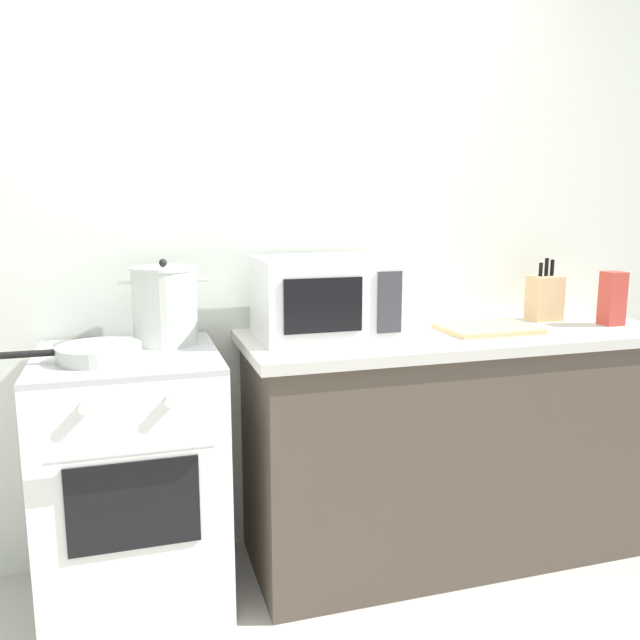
% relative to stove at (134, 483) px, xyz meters
% --- Properties ---
extents(back_wall, '(4.40, 0.10, 2.50)m').
position_rel_stove_xyz_m(back_wall, '(0.65, 0.37, 0.79)').
color(back_wall, silver).
rests_on(back_wall, ground_plane).
extents(lower_cabinet_right, '(1.64, 0.56, 0.88)m').
position_rel_stove_xyz_m(lower_cabinet_right, '(1.25, 0.02, -0.02)').
color(lower_cabinet_right, '#4C4238').
rests_on(lower_cabinet_right, ground_plane).
extents(countertop_right, '(1.70, 0.60, 0.04)m').
position_rel_stove_xyz_m(countertop_right, '(1.25, 0.02, 0.44)').
color(countertop_right, beige).
rests_on(countertop_right, lower_cabinet_right).
extents(stove, '(0.60, 0.64, 0.92)m').
position_rel_stove_xyz_m(stove, '(0.00, 0.00, 0.00)').
color(stove, white).
rests_on(stove, ground_plane).
extents(stock_pot, '(0.32, 0.23, 0.30)m').
position_rel_stove_xyz_m(stock_pot, '(0.14, 0.14, 0.60)').
color(stock_pot, silver).
rests_on(stock_pot, stove).
extents(frying_pan, '(0.46, 0.26, 0.05)m').
position_rel_stove_xyz_m(frying_pan, '(-0.09, -0.07, 0.48)').
color(frying_pan, silver).
rests_on(frying_pan, stove).
extents(microwave, '(0.50, 0.37, 0.30)m').
position_rel_stove_xyz_m(microwave, '(0.72, 0.08, 0.61)').
color(microwave, white).
rests_on(microwave, countertop_right).
extents(cutting_board, '(0.36, 0.26, 0.02)m').
position_rel_stove_xyz_m(cutting_board, '(1.36, 0.00, 0.47)').
color(cutting_board, tan).
rests_on(cutting_board, countertop_right).
extents(knife_block, '(0.13, 0.10, 0.27)m').
position_rel_stove_xyz_m(knife_block, '(1.72, 0.14, 0.56)').
color(knife_block, tan).
rests_on(knife_block, countertop_right).
extents(pasta_box, '(0.08, 0.08, 0.22)m').
position_rel_stove_xyz_m(pasta_box, '(1.92, -0.03, 0.57)').
color(pasta_box, '#B73D33').
rests_on(pasta_box, countertop_right).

